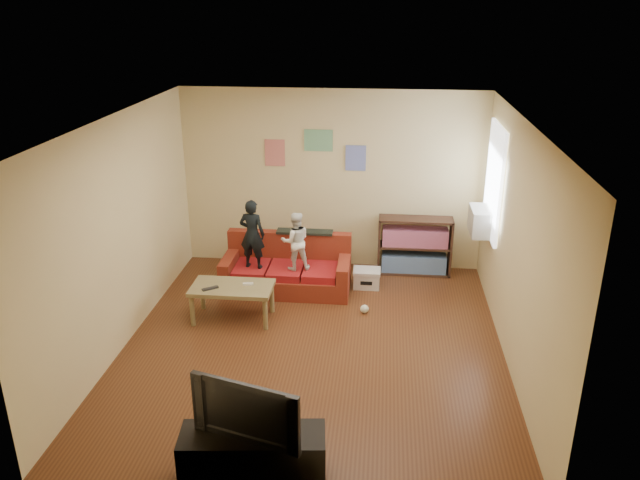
# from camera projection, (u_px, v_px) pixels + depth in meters

# --- Properties ---
(room_shell) EXTENTS (4.52, 5.02, 2.72)m
(room_shell) POSITION_uv_depth(u_px,v_px,m) (313.00, 241.00, 7.00)
(room_shell) COLOR #5B2F18
(room_shell) RESTS_ON ground
(sofa) EXTENTS (1.79, 0.82, 0.79)m
(sofa) POSITION_uv_depth(u_px,v_px,m) (287.00, 271.00, 8.88)
(sofa) COLOR maroon
(sofa) RESTS_ON ground
(child_a) EXTENTS (0.39, 0.29, 0.98)m
(child_a) POSITION_uv_depth(u_px,v_px,m) (252.00, 234.00, 8.56)
(child_a) COLOR black
(child_a) RESTS_ON sofa
(child_b) EXTENTS (0.47, 0.41, 0.83)m
(child_b) POSITION_uv_depth(u_px,v_px,m) (295.00, 241.00, 8.53)
(child_b) COLOR white
(child_b) RESTS_ON sofa
(coffee_table) EXTENTS (1.04, 0.57, 0.47)m
(coffee_table) POSITION_uv_depth(u_px,v_px,m) (232.00, 291.00, 7.97)
(coffee_table) COLOR olive
(coffee_table) RESTS_ON ground
(remote) EXTENTS (0.20, 0.17, 0.02)m
(remote) POSITION_uv_depth(u_px,v_px,m) (210.00, 288.00, 7.86)
(remote) COLOR black
(remote) RESTS_ON coffee_table
(game_controller) EXTENTS (0.14, 0.06, 0.03)m
(game_controller) POSITION_uv_depth(u_px,v_px,m) (248.00, 284.00, 7.97)
(game_controller) COLOR silver
(game_controller) RESTS_ON coffee_table
(bookshelf) EXTENTS (1.09, 0.33, 0.87)m
(bookshelf) POSITION_uv_depth(u_px,v_px,m) (414.00, 249.00, 9.33)
(bookshelf) COLOR #3B2319
(bookshelf) RESTS_ON ground
(window) EXTENTS (0.04, 1.08, 1.48)m
(window) POSITION_uv_depth(u_px,v_px,m) (494.00, 181.00, 8.21)
(window) COLOR white
(window) RESTS_ON room_shell
(ac_unit) EXTENTS (0.28, 0.55, 0.35)m
(ac_unit) POSITION_uv_depth(u_px,v_px,m) (481.00, 221.00, 8.42)
(ac_unit) COLOR #B7B2A3
(ac_unit) RESTS_ON window
(artwork_left) EXTENTS (0.30, 0.01, 0.40)m
(artwork_left) POSITION_uv_depth(u_px,v_px,m) (275.00, 153.00, 9.24)
(artwork_left) COLOR #D87266
(artwork_left) RESTS_ON room_shell
(artwork_center) EXTENTS (0.42, 0.01, 0.32)m
(artwork_center) POSITION_uv_depth(u_px,v_px,m) (318.00, 140.00, 9.10)
(artwork_center) COLOR #72B27F
(artwork_center) RESTS_ON room_shell
(artwork_right) EXTENTS (0.30, 0.01, 0.38)m
(artwork_right) POSITION_uv_depth(u_px,v_px,m) (356.00, 158.00, 9.14)
(artwork_right) COLOR #727FCC
(artwork_right) RESTS_ON room_shell
(file_box) EXTENTS (0.39, 0.30, 0.27)m
(file_box) POSITION_uv_depth(u_px,v_px,m) (367.00, 278.00, 8.96)
(file_box) COLOR silver
(file_box) RESTS_ON ground
(tv_stand) EXTENTS (1.28, 0.55, 0.46)m
(tv_stand) POSITION_uv_depth(u_px,v_px,m) (253.00, 456.00, 5.35)
(tv_stand) COLOR black
(tv_stand) RESTS_ON ground
(television) EXTENTS (0.97, 0.40, 0.56)m
(television) POSITION_uv_depth(u_px,v_px,m) (251.00, 406.00, 5.16)
(television) COLOR black
(television) RESTS_ON tv_stand
(tissue) EXTENTS (0.12, 0.12, 0.11)m
(tissue) POSITION_uv_depth(u_px,v_px,m) (364.00, 309.00, 8.24)
(tissue) COLOR beige
(tissue) RESTS_ON ground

